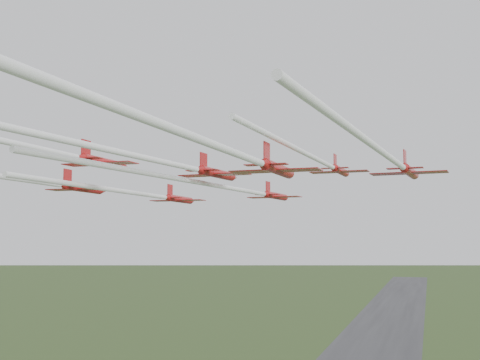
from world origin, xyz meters
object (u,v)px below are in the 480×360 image
(jet_row2_left, at_px, (151,195))
(jet_row3_mid, at_px, (169,163))
(jet_row2_right, at_px, (323,162))
(jet_row3_left, at_px, (21,179))
(jet_row4_left, at_px, (61,153))
(jet_lead, at_px, (234,189))
(jet_row4_right, at_px, (235,153))
(jet_row3_right, at_px, (393,160))

(jet_row2_left, xyz_separation_m, jet_row3_mid, (11.03, -18.24, 2.27))
(jet_row2_right, bearing_deg, jet_row3_left, -152.64)
(jet_row3_mid, bearing_deg, jet_row2_left, 127.39)
(jet_row2_left, distance_m, jet_row3_mid, 21.44)
(jet_row3_left, relative_size, jet_row4_left, 1.38)
(jet_lead, height_order, jet_row4_left, jet_row4_left)
(jet_row4_left, height_order, jet_row4_right, jet_row4_left)
(jet_lead, relative_size, jet_row3_right, 1.26)
(jet_row2_left, bearing_deg, jet_row3_left, -112.60)
(jet_row2_left, distance_m, jet_row3_left, 20.93)
(jet_lead, xyz_separation_m, jet_row4_right, (12.71, -38.74, -0.33))
(jet_row4_left, bearing_deg, jet_row3_mid, 42.14)
(jet_row2_left, bearing_deg, jet_lead, 23.61)
(jet_row3_left, distance_m, jet_row3_right, 44.55)
(jet_row3_mid, height_order, jet_row4_left, jet_row4_left)
(jet_row2_left, distance_m, jet_row2_right, 26.97)
(jet_row3_mid, relative_size, jet_row4_left, 1.28)
(jet_row3_left, distance_m, jet_row4_left, 12.61)
(jet_row3_mid, height_order, jet_row4_right, jet_row3_mid)
(jet_row3_left, distance_m, jet_row4_right, 35.81)
(jet_row3_left, xyz_separation_m, jet_row4_right, (32.57, -14.88, -0.13))
(jet_row2_left, relative_size, jet_row3_right, 0.88)
(jet_lead, xyz_separation_m, jet_row3_left, (-19.86, -23.86, -0.20))
(jet_row3_mid, relative_size, jet_row3_right, 1.02)
(jet_row4_left, bearing_deg, jet_row3_right, 16.30)
(jet_row2_left, relative_size, jet_row3_left, 0.80)
(jet_row2_right, xyz_separation_m, jet_row3_mid, (-15.45, -14.49, -1.25))
(jet_row4_left, distance_m, jet_row4_right, 23.65)
(jet_row3_right, bearing_deg, jet_row3_left, -171.43)
(jet_row2_right, distance_m, jet_row3_mid, 21.22)
(jet_row2_right, distance_m, jet_row4_left, 33.18)
(jet_row3_left, height_order, jet_row4_left, jet_row4_left)
(jet_row2_right, bearing_deg, jet_row4_right, -90.84)
(jet_lead, distance_m, jet_row3_left, 31.05)
(jet_row3_right, bearing_deg, jet_lead, 144.41)
(jet_row3_left, bearing_deg, jet_row3_right, 2.00)
(jet_row3_mid, bearing_deg, jet_row3_left, -171.13)
(jet_row2_right, bearing_deg, jet_lead, 154.18)
(jet_lead, bearing_deg, jet_row2_left, -151.07)
(jet_row3_mid, relative_size, jet_row4_right, 0.99)
(jet_row3_left, xyz_separation_m, jet_row4_left, (10.37, -6.94, 1.82))
(jet_row2_left, distance_m, jet_row4_right, 41.72)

